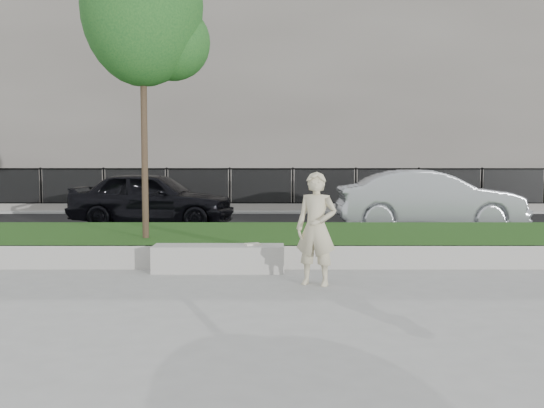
{
  "coord_description": "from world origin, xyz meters",
  "views": [
    {
      "loc": [
        0.88,
        -9.11,
        1.82
      ],
      "look_at": [
        0.88,
        1.2,
        1.1
      ],
      "focal_mm": 40.0,
      "sensor_mm": 36.0,
      "label": 1
    }
  ],
  "objects_px": {
    "stone_bench": "(219,258)",
    "car_silver": "(429,200)",
    "car_dark": "(152,199)",
    "man": "(316,229)",
    "young_tree": "(147,13)",
    "book": "(253,244)"
  },
  "relations": [
    {
      "from": "stone_bench",
      "to": "car_silver",
      "type": "distance_m",
      "value": 7.72
    },
    {
      "from": "stone_bench",
      "to": "car_dark",
      "type": "relative_size",
      "value": 0.48
    },
    {
      "from": "man",
      "to": "stone_bench",
      "type": "bearing_deg",
      "value": 166.47
    },
    {
      "from": "man",
      "to": "car_silver",
      "type": "relative_size",
      "value": 0.35
    },
    {
      "from": "young_tree",
      "to": "car_silver",
      "type": "bearing_deg",
      "value": 35.24
    },
    {
      "from": "young_tree",
      "to": "stone_bench",
      "type": "bearing_deg",
      "value": -44.28
    },
    {
      "from": "car_dark",
      "to": "man",
      "type": "bearing_deg",
      "value": -144.52
    },
    {
      "from": "young_tree",
      "to": "car_silver",
      "type": "xyz_separation_m",
      "value": [
        6.38,
        4.51,
        -3.71
      ]
    },
    {
      "from": "book",
      "to": "car_silver",
      "type": "distance_m",
      "value": 7.34
    },
    {
      "from": "man",
      "to": "car_silver",
      "type": "bearing_deg",
      "value": 84.8
    },
    {
      "from": "young_tree",
      "to": "car_silver",
      "type": "distance_m",
      "value": 8.65
    },
    {
      "from": "young_tree",
      "to": "car_dark",
      "type": "height_order",
      "value": "young_tree"
    },
    {
      "from": "stone_bench",
      "to": "book",
      "type": "height_order",
      "value": "book"
    },
    {
      "from": "stone_bench",
      "to": "car_dark",
      "type": "xyz_separation_m",
      "value": [
        -2.41,
        6.7,
        0.58
      ]
    },
    {
      "from": "young_tree",
      "to": "car_dark",
      "type": "distance_m",
      "value": 6.59
    },
    {
      "from": "young_tree",
      "to": "car_silver",
      "type": "relative_size",
      "value": 1.2
    },
    {
      "from": "stone_bench",
      "to": "car_dark",
      "type": "distance_m",
      "value": 7.15
    },
    {
      "from": "book",
      "to": "stone_bench",
      "type": "bearing_deg",
      "value": 161.58
    },
    {
      "from": "book",
      "to": "young_tree",
      "type": "bearing_deg",
      "value": 124.91
    },
    {
      "from": "car_silver",
      "to": "car_dark",
      "type": "bearing_deg",
      "value": 83.8
    },
    {
      "from": "book",
      "to": "young_tree",
      "type": "height_order",
      "value": "young_tree"
    },
    {
      "from": "stone_bench",
      "to": "car_silver",
      "type": "bearing_deg",
      "value": 49.66
    }
  ]
}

